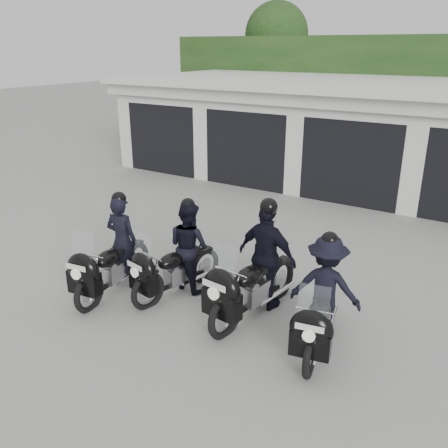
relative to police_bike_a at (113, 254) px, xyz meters
The scene contains 7 objects.
ground 2.26m from the police_bike_a, 34.97° to the left, with size 80.00×80.00×0.00m, color gray.
garage_block 9.49m from the police_bike_a, 79.25° to the left, with size 16.40×6.80×2.96m.
background_vegetation 14.46m from the police_bike_a, 81.42° to the left, with size 20.00×3.90×5.80m.
police_bike_a is the anchor object (origin of this frame).
police_bike_b 1.15m from the police_bike_a, 32.30° to the left, with size 0.92×1.91×1.68m.
police_bike_c 2.51m from the police_bike_a, 16.86° to the left, with size 1.09×2.17×1.89m.
police_bike_d 3.55m from the police_bike_a, ahead, with size 1.08×1.89×1.66m.
Camera 1 is at (3.69, -6.33, 3.95)m, focal length 38.00 mm.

